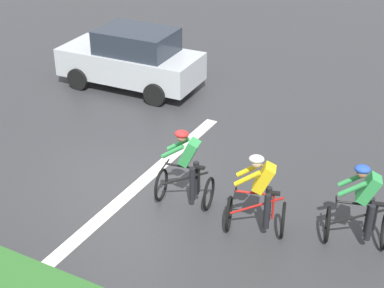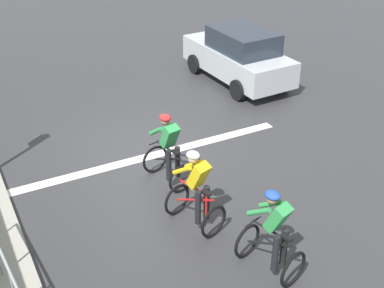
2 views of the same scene
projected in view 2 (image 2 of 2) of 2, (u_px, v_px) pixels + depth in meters
ground_plane at (147, 148)px, 12.88m from camera, size 80.00×80.00×0.00m
road_marking_stop_line at (153, 155)px, 12.57m from camera, size 7.00×0.30×0.01m
cyclist_lead at (273, 235)px, 8.71m from camera, size 0.95×1.23×1.66m
cyclist_second at (196, 192)px, 9.83m from camera, size 0.97×1.23×1.66m
cyclist_mid at (169, 152)px, 11.16m from camera, size 0.85×1.18×1.66m
car_silver at (239, 56)px, 16.27m from camera, size 2.02×4.17×1.76m
pedestrian_railing_kerbside at (3, 263)px, 8.18m from camera, size 0.26×2.84×1.03m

